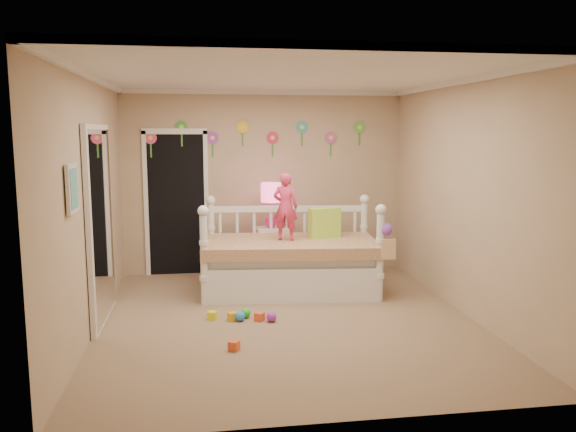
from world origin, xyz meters
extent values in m
cube|color=#7F684C|center=(0.00, 0.00, 0.00)|extent=(4.00, 4.50, 0.01)
cube|color=white|center=(0.00, 0.00, 2.60)|extent=(4.00, 4.50, 0.01)
cube|color=tan|center=(0.00, 2.25, 1.30)|extent=(4.00, 0.01, 2.60)
cube|color=tan|center=(-2.00, 0.00, 1.30)|extent=(0.01, 4.50, 2.60)
cube|color=tan|center=(2.00, 0.00, 1.30)|extent=(0.01, 4.50, 2.60)
cube|color=#23B0A6|center=(0.67, 1.30, 0.85)|extent=(0.38, 0.28, 0.36)
cube|color=#ACDF44|center=(0.67, 1.21, 0.86)|extent=(0.43, 0.24, 0.39)
imported|color=#E5345E|center=(0.14, 1.11, 1.09)|extent=(0.36, 0.29, 0.85)
cube|color=white|center=(0.05, 1.84, 0.36)|extent=(0.47, 0.39, 0.71)
sphere|color=#F1207C|center=(0.05, 1.84, 0.79)|extent=(0.17, 0.17, 0.17)
cylinder|color=#F1207C|center=(0.05, 1.84, 0.97)|extent=(0.03, 0.03, 0.36)
cylinder|color=#FF4C8B|center=(0.05, 1.84, 1.20)|extent=(0.28, 0.28, 0.26)
cube|color=black|center=(-1.25, 2.23, 1.03)|extent=(0.90, 0.04, 2.07)
cube|color=white|center=(-1.96, 0.30, 1.05)|extent=(0.07, 1.30, 2.10)
cube|color=white|center=(-1.97, -0.90, 1.55)|extent=(0.05, 0.34, 0.42)
camera|label=1|loc=(-0.88, -5.92, 2.02)|focal=35.63mm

